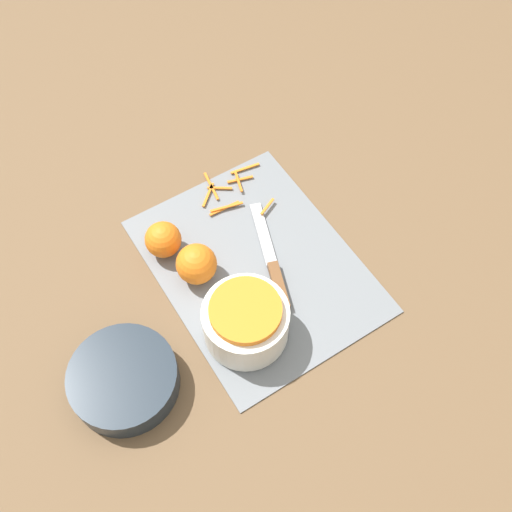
# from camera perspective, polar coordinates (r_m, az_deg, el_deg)

# --- Properties ---
(ground_plane) EXTENTS (4.00, 4.00, 0.00)m
(ground_plane) POSITION_cam_1_polar(r_m,az_deg,el_deg) (1.14, 0.00, -0.94)
(ground_plane) COLOR brown
(cutting_board) EXTENTS (0.45, 0.35, 0.01)m
(cutting_board) POSITION_cam_1_polar(r_m,az_deg,el_deg) (1.14, 0.00, -0.86)
(cutting_board) COLOR slate
(cutting_board) RESTS_ON ground_plane
(bowl_speckled) EXTENTS (0.15, 0.15, 0.09)m
(bowl_speckled) POSITION_cam_1_polar(r_m,az_deg,el_deg) (1.03, -0.99, -6.18)
(bowl_speckled) COLOR silver
(bowl_speckled) RESTS_ON cutting_board
(bowl_dark) EXTENTS (0.18, 0.18, 0.05)m
(bowl_dark) POSITION_cam_1_polar(r_m,az_deg,el_deg) (1.04, -12.46, -11.40)
(bowl_dark) COLOR #1E2833
(bowl_dark) RESTS_ON ground_plane
(knife) EXTENTS (0.24, 0.10, 0.02)m
(knife) POSITION_cam_1_polar(r_m,az_deg,el_deg) (1.12, 1.80, -1.59)
(knife) COLOR brown
(knife) RESTS_ON cutting_board
(orange_left) EXTENTS (0.08, 0.08, 0.08)m
(orange_left) POSITION_cam_1_polar(r_m,az_deg,el_deg) (1.10, -5.69, -0.77)
(orange_left) COLOR orange
(orange_left) RESTS_ON cutting_board
(orange_right) EXTENTS (0.07, 0.07, 0.07)m
(orange_right) POSITION_cam_1_polar(r_m,az_deg,el_deg) (1.14, -8.84, 1.56)
(orange_right) COLOR orange
(orange_right) RESTS_ON cutting_board
(peel_pile) EXTENTS (0.16, 0.16, 0.01)m
(peel_pile) POSITION_cam_1_polar(r_m,az_deg,el_deg) (1.23, -2.53, 6.21)
(peel_pile) COLOR orange
(peel_pile) RESTS_ON cutting_board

